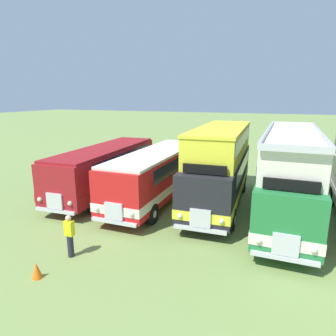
% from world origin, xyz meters
% --- Properties ---
extents(ground_plane, '(200.00, 200.00, 0.00)m').
position_xyz_m(ground_plane, '(0.00, 0.00, 0.00)').
color(ground_plane, '#7A934C').
extents(bus_first_in_row, '(3.09, 10.24, 2.99)m').
position_xyz_m(bus_first_in_row, '(-7.28, -0.24, 1.75)').
color(bus_first_in_row, maroon).
rests_on(bus_first_in_row, ground).
extents(bus_second_in_row, '(2.71, 10.15, 2.99)m').
position_xyz_m(bus_second_in_row, '(-3.64, -0.30, 1.75)').
color(bus_second_in_row, red).
rests_on(bus_second_in_row, ground).
extents(bus_third_in_row, '(3.05, 9.81, 4.49)m').
position_xyz_m(bus_third_in_row, '(-0.01, 0.24, 2.47)').
color(bus_third_in_row, black).
rests_on(bus_third_in_row, ground).
extents(bus_fourth_in_row, '(2.64, 11.56, 4.52)m').
position_xyz_m(bus_fourth_in_row, '(3.64, 0.02, 2.36)').
color(bus_fourth_in_row, '#237538').
rests_on(bus_fourth_in_row, ground).
extents(cone_near_end, '(0.36, 0.36, 0.58)m').
position_xyz_m(cone_near_end, '(-4.25, -9.30, 0.29)').
color(cone_near_end, orange).
rests_on(cone_near_end, ground).
extents(marshal_person, '(0.36, 0.24, 1.73)m').
position_xyz_m(marshal_person, '(-4.11, -7.70, 0.89)').
color(marshal_person, '#23232D').
rests_on(marshal_person, ground).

